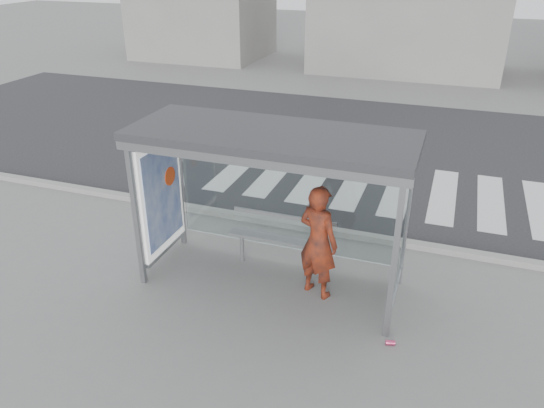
% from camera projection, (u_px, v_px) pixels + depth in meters
% --- Properties ---
extents(ground, '(80.00, 80.00, 0.00)m').
position_uv_depth(ground, '(271.00, 282.00, 8.83)').
color(ground, gray).
rests_on(ground, ground).
extents(road, '(30.00, 10.00, 0.01)m').
position_uv_depth(road, '(355.00, 147.00, 14.75)').
color(road, '#232325').
rests_on(road, ground).
extents(curb, '(30.00, 0.18, 0.12)m').
position_uv_depth(curb, '(304.00, 227.00, 10.45)').
color(curb, gray).
rests_on(curb, ground).
extents(crosswalk, '(7.55, 3.00, 0.00)m').
position_uv_depth(crosswalk, '(376.00, 186.00, 12.34)').
color(crosswalk, silver).
rests_on(crosswalk, ground).
extents(bus_shelter, '(4.25, 1.65, 2.62)m').
position_uv_depth(bus_shelter, '(250.00, 168.00, 8.12)').
color(bus_shelter, gray).
rests_on(bus_shelter, ground).
extents(building_center, '(8.00, 5.00, 5.00)m').
position_uv_depth(building_center, '(410.00, 11.00, 22.98)').
color(building_center, gray).
rests_on(building_center, ground).
extents(person, '(0.80, 0.67, 1.88)m').
position_uv_depth(person, '(318.00, 242.00, 8.16)').
color(person, '#D64814').
rests_on(person, ground).
extents(bench, '(1.83, 0.32, 0.95)m').
position_uv_depth(bench, '(281.00, 239.00, 9.00)').
color(bench, gray).
rests_on(bench, ground).
extents(soda_can, '(0.15, 0.10, 0.07)m').
position_uv_depth(soda_can, '(390.00, 343.00, 7.43)').
color(soda_can, '#CB3B69').
rests_on(soda_can, ground).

